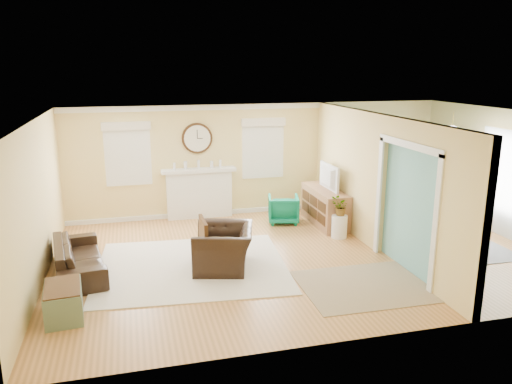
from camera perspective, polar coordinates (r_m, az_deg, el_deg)
floor at (r=9.49m, az=5.18°, el=-7.18°), size 9.00×9.00×0.00m
wall_back at (r=11.90m, az=0.50°, el=3.81°), size 9.00×0.02×2.60m
wall_front at (r=6.47m, az=14.35°, el=-5.70°), size 9.00×0.02×2.60m
wall_left at (r=8.71m, az=-23.77°, el=-1.33°), size 0.02×6.00×2.60m
wall_right at (r=11.40m, az=27.19°, el=1.76°), size 0.02×6.00×2.60m
ceiling at (r=8.87m, az=5.56°, el=8.65°), size 9.00×6.00×0.02m
partition at (r=9.93m, az=13.06°, el=1.67°), size 0.17×6.00×2.60m
fireplace at (r=11.64m, az=-6.51°, el=-0.05°), size 1.70×0.30×1.17m
wall_clock at (r=11.48m, az=-6.74°, el=6.12°), size 0.70×0.07×0.70m
window_left at (r=11.40m, az=-14.47°, el=4.73°), size 1.05×0.13×1.42m
window_right at (r=11.80m, az=0.80°, el=5.50°), size 1.05×0.13×1.42m
french_doors at (r=11.41m, az=26.91°, el=0.77°), size 0.06×1.70×2.20m
pendant at (r=10.33m, az=21.46°, el=6.29°), size 0.30×0.30×0.55m
rug_cream at (r=8.99m, az=-7.31°, el=-8.44°), size 3.51×3.11×0.02m
rug_jute at (r=8.38m, az=12.24°, el=-10.43°), size 2.05×1.69×0.01m
rug_grey at (r=10.85m, az=18.96°, el=-5.09°), size 2.36×2.94×0.01m
sofa at (r=9.08m, az=-19.58°, el=-7.07°), size 1.04×2.03×0.57m
eames_chair at (r=8.77m, az=-3.71°, el=-6.40°), size 1.25×1.35×0.74m
green_chair at (r=11.28m, az=3.15°, el=-1.96°), size 0.81×0.82×0.62m
trunk at (r=7.68m, az=-21.14°, el=-11.59°), size 0.57×0.86×0.47m
credenza at (r=11.25m, az=7.87°, el=-1.65°), size 0.56×1.64×0.80m
tv at (r=11.08m, az=7.90°, el=1.73°), size 0.13×0.97×0.56m
garden_stool at (r=10.44m, az=9.50°, el=-3.92°), size 0.32×0.32×0.47m
potted_plant at (r=10.31m, az=9.60°, el=-1.65°), size 0.37×0.33×0.39m
dining_table at (r=10.75m, az=19.09°, el=-3.48°), size 1.46×2.06×0.65m
dining_chair_n at (r=11.47m, az=16.22°, el=-1.03°), size 0.45×0.45×0.93m
dining_chair_s at (r=9.81m, az=23.19°, el=-4.19°), size 0.46×0.46×0.94m
dining_chair_w at (r=10.39m, az=15.93°, el=-2.55°), size 0.45×0.45×0.94m
dining_chair_e at (r=11.03m, az=21.64°, el=-2.09°), size 0.52×0.52×0.93m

